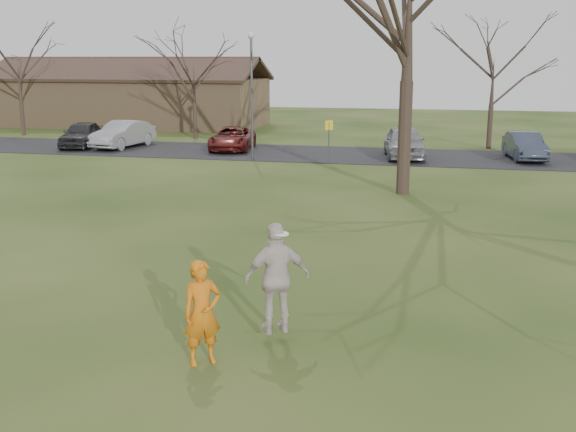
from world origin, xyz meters
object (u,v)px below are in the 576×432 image
object	(u,v)px
car_0	(82,134)
catching_play	(277,278)
car_5	(525,146)
building	(130,100)
player_defender	(202,313)
car_4	(404,142)
big_tree	(410,1)
car_1	(123,134)
lamp_post	(252,80)
car_2	(232,138)

from	to	relation	value
car_0	catching_play	bearing A→B (deg)	-65.87
car_5	building	xyz separation A→B (m)	(-27.46, 12.94, 1.22)
catching_play	building	xyz separation A→B (m)	(-20.61, 37.59, 0.72)
car_5	building	distance (m)	30.38
player_defender	car_4	bearing A→B (deg)	48.90
player_defender	car_0	world-z (taller)	player_defender
catching_play	car_5	bearing A→B (deg)	74.47
player_defender	big_tree	world-z (taller)	big_tree
building	car_5	bearing A→B (deg)	-25.22
car_1	car_5	bearing A→B (deg)	8.10
big_tree	car_5	bearing A→B (deg)	61.51
car_4	building	size ratio (longest dim) A/B	0.23
player_defender	car_1	xyz separation A→B (m)	(-13.97, 25.83, -0.10)
car_4	car_5	distance (m)	5.99
car_5	building	bearing A→B (deg)	147.13
catching_play	car_4	bearing A→B (deg)	87.88
car_4	building	bearing A→B (deg)	139.45
car_4	lamp_post	world-z (taller)	lamp_post
car_0	catching_play	world-z (taller)	catching_play
car_1	lamp_post	xyz separation A→B (m)	(8.38, -2.61, 3.17)
car_1	car_4	size ratio (longest dim) A/B	0.98
car_1	player_defender	bearing A→B (deg)	-53.35
player_defender	car_1	size ratio (longest dim) A/B	0.39
player_defender	lamp_post	size ratio (longest dim) A/B	0.29
catching_play	building	distance (m)	42.88
car_4	building	distance (m)	25.42
car_1	car_4	xyz separation A→B (m)	(15.88, -0.62, 0.04)
player_defender	catching_play	bearing A→B (deg)	11.29
lamp_post	car_2	bearing A→B (deg)	123.72
player_defender	car_4	distance (m)	25.28
building	big_tree	size ratio (longest dim) A/B	1.47
car_2	catching_play	world-z (taller)	catching_play
player_defender	car_5	bearing A→B (deg)	36.25
catching_play	big_tree	size ratio (longest dim) A/B	0.14
car_4	building	world-z (taller)	building
car_0	car_2	xyz separation A→B (m)	(8.76, 0.73, -0.10)
car_1	catching_play	distance (m)	28.90
car_5	building	size ratio (longest dim) A/B	0.20
player_defender	lamp_post	xyz separation A→B (m)	(-5.60, 23.22, 3.07)
car_0	car_1	xyz separation A→B (m)	(2.36, 0.38, 0.02)
catching_play	building	bearing A→B (deg)	118.73
player_defender	car_2	size ratio (longest dim) A/B	0.39
car_2	building	xyz separation A→B (m)	(-12.02, 12.53, 1.26)
car_1	car_4	bearing A→B (deg)	5.98
car_4	building	xyz separation A→B (m)	(-21.50, 13.51, 1.10)
building	player_defender	bearing A→B (deg)	-63.15
big_tree	lamp_post	bearing A→B (deg)	136.85
car_1	lamp_post	world-z (taller)	lamp_post
lamp_post	car_5	bearing A→B (deg)	10.78
car_4	car_2	bearing A→B (deg)	165.70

